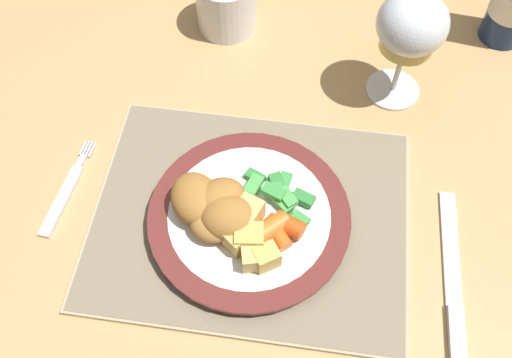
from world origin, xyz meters
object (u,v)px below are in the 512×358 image
object	(u,v)px
dining_table	(269,139)
wine_glass	(411,28)
fork	(65,194)
dinner_plate	(248,218)
table_knife	(454,292)
drinking_cup	(226,3)

from	to	relation	value
dining_table	wine_glass	distance (m)	0.26
dining_table	fork	world-z (taller)	fork
dining_table	dinner_plate	world-z (taller)	dinner_plate
dinner_plate	table_knife	size ratio (longest dim) A/B	1.08
dining_table	wine_glass	size ratio (longest dim) A/B	8.51
wine_glass	drinking_cup	distance (m)	0.27
dinner_plate	drinking_cup	world-z (taller)	drinking_cup
wine_glass	dining_table	bearing A→B (deg)	-167.52
dining_table	drinking_cup	size ratio (longest dim) A/B	15.66
table_knife	drinking_cup	world-z (taller)	drinking_cup
dinner_plate	table_knife	distance (m)	0.24
fork	wine_glass	world-z (taller)	wine_glass
wine_glass	fork	bearing A→B (deg)	-150.19
fork	drinking_cup	bearing A→B (deg)	65.46
dinner_plate	wine_glass	size ratio (longest dim) A/B	1.47
dinner_plate	drinking_cup	bearing A→B (deg)	103.80
dining_table	table_knife	world-z (taller)	table_knife
dinner_plate	wine_glass	world-z (taller)	wine_glass
dining_table	table_knife	size ratio (longest dim) A/B	6.25
fork	drinking_cup	size ratio (longest dim) A/B	1.63
table_knife	wine_glass	xyz separation A→B (m)	(-0.07, 0.28, 0.11)
fork	wine_glass	xyz separation A→B (m)	(0.39, 0.22, 0.11)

